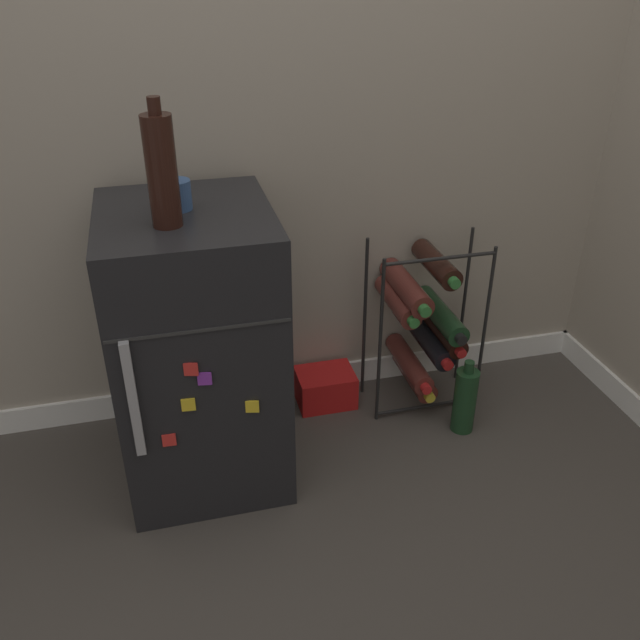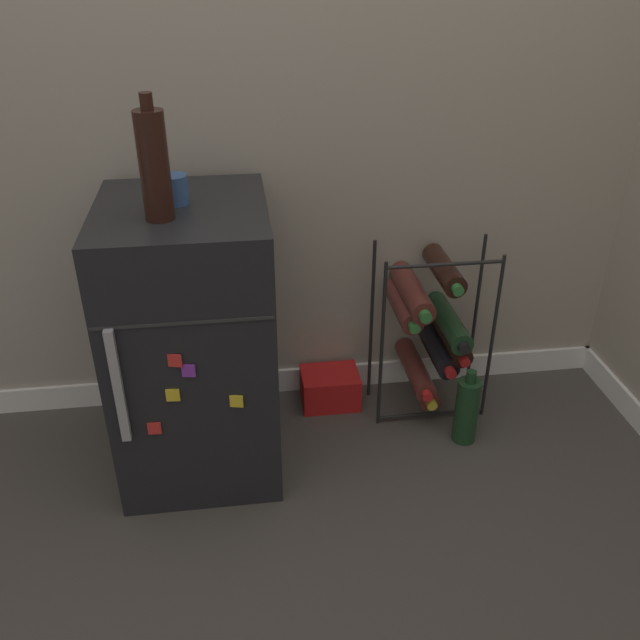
{
  "view_description": "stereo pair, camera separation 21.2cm",
  "coord_description": "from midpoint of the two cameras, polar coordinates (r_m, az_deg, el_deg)",
  "views": [
    {
      "loc": [
        -0.49,
        -1.44,
        1.47
      ],
      "look_at": [
        -0.04,
        0.35,
        0.42
      ],
      "focal_mm": 38.0,
      "sensor_mm": 36.0,
      "label": 1
    },
    {
      "loc": [
        -0.29,
        -1.48,
        1.47
      ],
      "look_at": [
        -0.04,
        0.35,
        0.42
      ],
      "focal_mm": 38.0,
      "sensor_mm": 36.0,
      "label": 2
    }
  ],
  "objects": [
    {
      "name": "fridge_top_bottle",
      "position": [
        1.71,
        -16.74,
        11.9
      ],
      "size": [
        0.08,
        0.08,
        0.31
      ],
      "color": "black",
      "rests_on": "mini_fridge"
    },
    {
      "name": "ground_plane",
      "position": [
        2.11,
        0.52,
        -14.66
      ],
      "size": [
        14.0,
        14.0,
        0.0
      ],
      "primitive_type": "plane",
      "color": "#423D38"
    },
    {
      "name": "wall_back",
      "position": [
        2.12,
        -3.94,
        23.33
      ],
      "size": [
        7.08,
        0.07,
        2.5
      ],
      "color": "#9E9384",
      "rests_on": "ground_plane"
    },
    {
      "name": "fridge_top_cup",
      "position": [
        1.85,
        -15.21,
        10.07
      ],
      "size": [
        0.07,
        0.07,
        0.08
      ],
      "color": "#335184",
      "rests_on": "mini_fridge"
    },
    {
      "name": "loose_bottle_floor",
      "position": [
        2.3,
        9.54,
        -6.74
      ],
      "size": [
        0.08,
        0.08,
        0.27
      ],
      "color": "#19381E",
      "rests_on": "ground_plane"
    },
    {
      "name": "wine_rack",
      "position": [
        2.32,
        6.05,
        -0.29
      ],
      "size": [
        0.39,
        0.33,
        0.61
      ],
      "color": "black",
      "rests_on": "ground_plane"
    },
    {
      "name": "mini_fridge",
      "position": [
        2.02,
        -13.26,
        -2.49
      ],
      "size": [
        0.46,
        0.54,
        0.84
      ],
      "color": "black",
      "rests_on": "ground_plane"
    },
    {
      "name": "soda_box",
      "position": [
        2.43,
        -2.05,
        -5.77
      ],
      "size": [
        0.2,
        0.15,
        0.12
      ],
      "color": "red",
      "rests_on": "ground_plane"
    }
  ]
}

